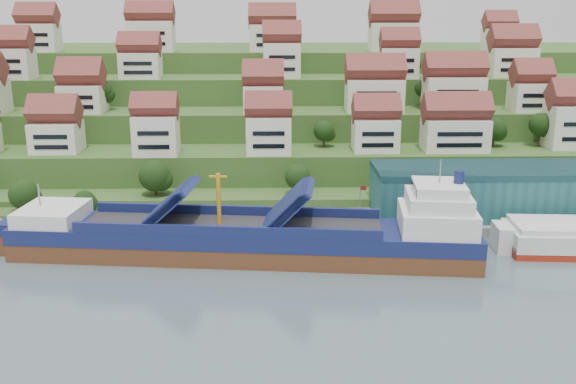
{
  "coord_description": "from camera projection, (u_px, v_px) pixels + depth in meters",
  "views": [
    {
      "loc": [
        1.42,
        -108.12,
        42.12
      ],
      "look_at": [
        4.23,
        14.0,
        8.0
      ],
      "focal_mm": 40.0,
      "sensor_mm": 36.0,
      "label": 1
    }
  ],
  "objects": [
    {
      "name": "warehouse",
      "position": [
        521.0,
        190.0,
        130.99
      ],
      "size": [
        60.0,
        15.0,
        10.0
      ],
      "primitive_type": "cube",
      "color": "#235E60",
      "rests_on": "quay"
    },
    {
      "name": "flagpole",
      "position": [
        360.0,
        203.0,
        123.58
      ],
      "size": [
        1.28,
        0.16,
        8.0
      ],
      "color": "gray",
      "rests_on": "quay"
    },
    {
      "name": "quay",
      "position": [
        365.0,
        223.0,
        130.0
      ],
      "size": [
        180.0,
        14.0,
        2.2
      ],
      "primitive_type": "cube",
      "color": "gray",
      "rests_on": "ground"
    },
    {
      "name": "ground",
      "position": [
        266.0,
        256.0,
        115.4
      ],
      "size": [
        300.0,
        300.0,
        0.0
      ],
      "primitive_type": "plane",
      "color": "slate",
      "rests_on": "ground"
    },
    {
      "name": "cargo_ship",
      "position": [
        256.0,
        239.0,
        113.88
      ],
      "size": [
        83.16,
        21.41,
        18.3
      ],
      "rotation": [
        0.0,
        0.0,
        -0.11
      ],
      "color": "brown",
      "rests_on": "ground"
    },
    {
      "name": "hillside_trees",
      "position": [
        222.0,
        127.0,
        152.4
      ],
      "size": [
        144.5,
        62.78,
        32.17
      ],
      "color": "#1B3812",
      "rests_on": "ground"
    },
    {
      "name": "hillside_village",
      "position": [
        280.0,
        84.0,
        167.19
      ],
      "size": [
        156.62,
        62.51,
        28.99
      ],
      "color": "white",
      "rests_on": "ground"
    },
    {
      "name": "hillside",
      "position": [
        269.0,
        112.0,
        212.25
      ],
      "size": [
        260.0,
        128.0,
        31.0
      ],
      "color": "#2D4C1E",
      "rests_on": "ground"
    }
  ]
}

